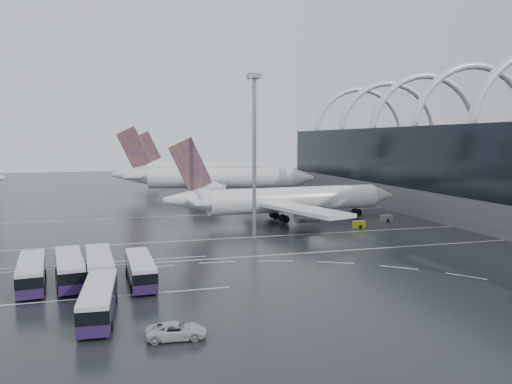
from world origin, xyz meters
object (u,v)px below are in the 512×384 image
object	(u,v)px
airliner_main	(283,201)
bus_row_far_b	(99,300)
bus_row_near_c	(99,266)
airliner_gate_c	(202,169)
gse_cart_belly_b	(327,213)
bus_row_near_a	(31,272)
gse_cart_belly_a	(359,224)
airliner_gate_b	(211,179)
gse_cart_belly_d	(386,218)
floodlight_mast	(254,135)
bus_row_near_d	(140,269)
bus_row_near_b	(70,268)
van_curve_a	(176,331)
gse_cart_belly_e	(310,214)

from	to	relation	value
airliner_main	bus_row_far_b	size ratio (longest dim) A/B	4.10
bus_row_near_c	airliner_gate_c	bearing A→B (deg)	-18.55
airliner_gate_c	gse_cart_belly_b	world-z (taller)	airliner_gate_c
bus_row_near_a	gse_cart_belly_a	size ratio (longest dim) A/B	5.59
bus_row_far_b	airliner_gate_b	bearing A→B (deg)	-13.46
bus_row_near_c	gse_cart_belly_d	world-z (taller)	bus_row_near_c
gse_cart_belly_a	gse_cart_belly_d	distance (m)	10.60
bus_row_near_a	gse_cart_belly_a	world-z (taller)	bus_row_near_a
bus_row_near_a	gse_cart_belly_d	world-z (taller)	bus_row_near_a
floodlight_mast	gse_cart_belly_a	xyz separation A→B (m)	(21.92, 2.72, -17.21)
bus_row_near_d	floodlight_mast	distance (m)	36.12
bus_row_near_c	floodlight_mast	bearing A→B (deg)	-53.30
bus_row_near_b	floodlight_mast	bearing A→B (deg)	-59.67
bus_row_near_d	gse_cart_belly_b	size ratio (longest dim) A/B	5.16
airliner_gate_c	floodlight_mast	world-z (taller)	floodlight_mast
van_curve_a	airliner_gate_c	bearing A→B (deg)	-5.92
gse_cart_belly_b	gse_cart_belly_d	size ratio (longest dim) A/B	1.04
bus_row_near_d	van_curve_a	bearing A→B (deg)	-175.77
airliner_main	gse_cart_belly_b	distance (m)	12.89
bus_row_near_a	floodlight_mast	xyz separation A→B (m)	(33.12, 22.99, 16.14)
airliner_gate_b	airliner_gate_c	distance (m)	51.45
van_curve_a	floodlight_mast	xyz separation A→B (m)	(18.67, 42.81, 17.11)
airliner_main	airliner_gate_c	distance (m)	101.44
bus_row_near_d	airliner_main	bearing A→B (deg)	-41.63
bus_row_near_c	floodlight_mast	world-z (taller)	floodlight_mast
bus_row_near_c	gse_cart_belly_d	size ratio (longest dim) A/B	5.70
bus_row_near_a	bus_row_near_d	xyz separation A→B (m)	(12.25, -1.65, -0.04)
gse_cart_belly_e	floodlight_mast	bearing A→B (deg)	-135.29
airliner_gate_b	bus_row_near_c	distance (m)	90.80
bus_row_near_a	van_curve_a	size ratio (longest dim) A/B	2.45
airliner_gate_b	gse_cart_belly_b	bearing A→B (deg)	-55.06
bus_row_near_d	bus_row_far_b	xyz separation A→B (m)	(-4.39, -10.84, 0.04)
bus_row_near_a	gse_cart_belly_b	size ratio (longest dim) A/B	5.34
airliner_main	bus_row_near_c	world-z (taller)	airliner_main
airliner_main	gse_cart_belly_d	size ratio (longest dim) A/B	22.51
gse_cart_belly_a	gse_cart_belly_d	size ratio (longest dim) A/B	0.99
bus_row_far_b	gse_cart_belly_b	size ratio (longest dim) A/B	5.30
bus_row_near_b	bus_row_near_d	bearing A→B (deg)	-112.93
bus_row_near_a	bus_row_near_b	size ratio (longest dim) A/B	0.96
airliner_gate_b	gse_cart_belly_d	xyz separation A→B (m)	(27.22, -55.62, -4.65)
gse_cart_belly_a	gse_cart_belly_d	world-z (taller)	gse_cart_belly_d
bus_row_near_b	gse_cart_belly_a	world-z (taller)	bus_row_near_b
airliner_main	gse_cart_belly_e	bearing A→B (deg)	22.73
airliner_gate_c	bus_row_near_d	xyz separation A→B (m)	(-30.63, -139.49, -3.45)
bus_row_near_b	bus_row_near_a	bearing A→B (deg)	91.25
bus_row_near_a	bus_row_far_b	size ratio (longest dim) A/B	1.01
gse_cart_belly_a	bus_row_far_b	bearing A→B (deg)	-141.00
bus_row_near_a	bus_row_near_d	bearing A→B (deg)	-104.26
van_curve_a	gse_cart_belly_a	world-z (taller)	van_curve_a
floodlight_mast	airliner_main	bearing A→B (deg)	53.46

